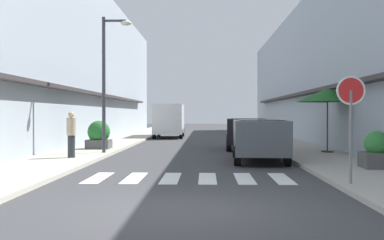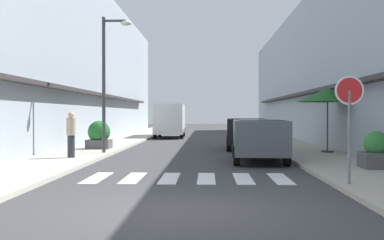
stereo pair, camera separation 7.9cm
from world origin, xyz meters
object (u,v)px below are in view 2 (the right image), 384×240
(street_lamp, at_px, (108,70))
(cafe_umbrella, at_px, (328,95))
(round_street_sign, at_px, (349,101))
(planter_corner, at_px, (376,151))
(planter_midblock, at_px, (99,135))
(delivery_van, at_px, (170,118))
(pedestrian_walking_near, at_px, (71,134))
(parked_car_mid, at_px, (246,130))
(parked_car_near, at_px, (259,135))

(street_lamp, bearing_deg, cafe_umbrella, 2.86)
(round_street_sign, xyz_separation_m, planter_corner, (1.69, 3.12, -1.35))
(round_street_sign, distance_m, planter_midblock, 13.36)
(round_street_sign, bearing_deg, delivery_van, 104.14)
(planter_corner, xyz_separation_m, pedestrian_walking_near, (-9.69, 3.03, 0.37))
(parked_car_mid, relative_size, pedestrian_walking_near, 2.52)
(round_street_sign, relative_size, planter_midblock, 1.91)
(parked_car_near, height_order, round_street_sign, round_street_sign)
(round_street_sign, xyz_separation_m, street_lamp, (-7.13, 8.39, 1.49))
(delivery_van, relative_size, planter_corner, 5.10)
(parked_car_mid, bearing_deg, round_street_sign, -83.50)
(cafe_umbrella, relative_size, pedestrian_walking_near, 1.59)
(pedestrian_walking_near, bearing_deg, parked_car_near, -56.10)
(parked_car_mid, xyz_separation_m, round_street_sign, (1.35, -11.83, 1.03))
(parked_car_near, relative_size, round_street_sign, 1.86)
(planter_corner, bearing_deg, cafe_umbrella, 89.80)
(pedestrian_walking_near, bearing_deg, round_street_sign, -93.34)
(cafe_umbrella, xyz_separation_m, pedestrian_walking_near, (-9.71, -2.68, -1.46))
(parked_car_near, relative_size, pedestrian_walking_near, 2.73)
(delivery_van, bearing_deg, parked_car_near, -75.25)
(delivery_van, relative_size, planter_midblock, 4.33)
(parked_car_near, bearing_deg, round_street_sign, -77.58)
(parked_car_mid, xyz_separation_m, planter_midblock, (-6.67, -1.22, -0.21))
(round_street_sign, bearing_deg, planter_corner, 61.63)
(parked_car_mid, xyz_separation_m, planter_corner, (3.03, -8.70, -0.32))
(parked_car_near, bearing_deg, planter_midblock, 146.05)
(round_street_sign, bearing_deg, street_lamp, 130.36)
(delivery_van, xyz_separation_m, street_lamp, (-1.32, -14.68, 2.03))
(delivery_van, bearing_deg, street_lamp, -95.15)
(parked_car_near, distance_m, delivery_van, 17.54)
(cafe_umbrella, distance_m, planter_midblock, 10.03)
(street_lamp, bearing_deg, planter_corner, -30.87)
(cafe_umbrella, bearing_deg, parked_car_near, -138.33)
(street_lamp, distance_m, cafe_umbrella, 8.91)
(street_lamp, bearing_deg, delivery_van, 84.85)
(cafe_umbrella, bearing_deg, parked_car_mid, 135.59)
(planter_midblock, xyz_separation_m, pedestrian_walking_near, (0.01, -4.46, 0.27))
(cafe_umbrella, bearing_deg, delivery_van, 117.83)
(parked_car_near, xyz_separation_m, planter_corner, (3.03, -2.99, -0.32))
(cafe_umbrella, bearing_deg, pedestrian_walking_near, -164.55)
(cafe_umbrella, height_order, planter_corner, cafe_umbrella)
(delivery_van, distance_m, round_street_sign, 23.80)
(parked_car_near, height_order, cafe_umbrella, cafe_umbrella)
(delivery_van, bearing_deg, planter_midblock, -100.05)
(delivery_van, distance_m, cafe_umbrella, 16.13)
(planter_corner, relative_size, pedestrian_walking_near, 0.65)
(planter_midblock, height_order, pedestrian_walking_near, pedestrian_walking_near)
(pedestrian_walking_near, bearing_deg, delivery_van, 26.81)
(parked_car_near, xyz_separation_m, parked_car_mid, (0.00, 5.71, -0.00))
(delivery_van, bearing_deg, cafe_umbrella, -62.17)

